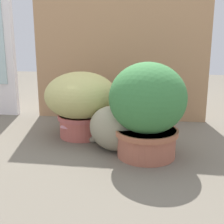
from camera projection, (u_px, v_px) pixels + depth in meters
ground_plane at (101, 148)px, 1.51m from camera, size 6.00×6.00×0.00m
cardboard_backdrop at (120, 44)px, 1.92m from camera, size 1.12×0.03×0.98m
grass_planter at (81, 101)px, 1.64m from camera, size 0.39×0.39×0.36m
leafy_planter at (147, 108)px, 1.36m from camera, size 0.35×0.35×0.43m
cat at (117, 127)px, 1.44m from camera, size 0.36×0.27×0.32m
mushroom_ornament_pink at (68, 125)px, 1.61m from camera, size 0.08×0.08×0.11m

